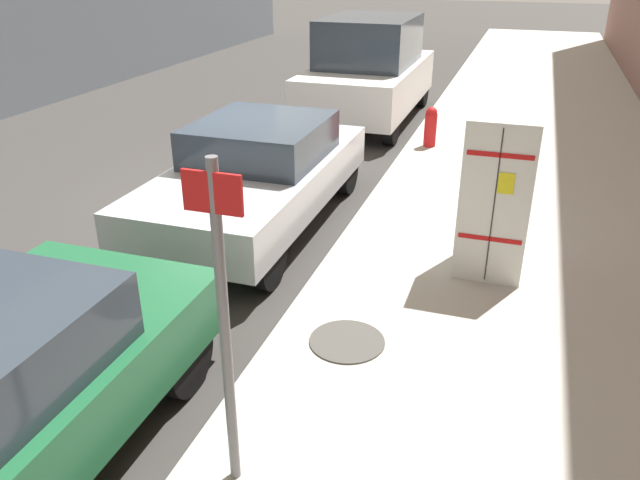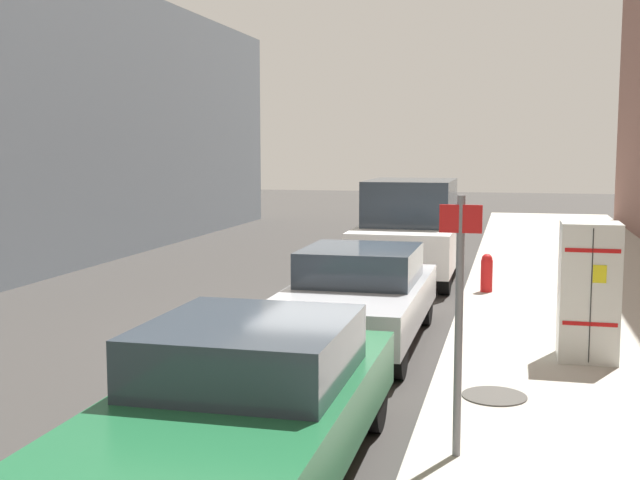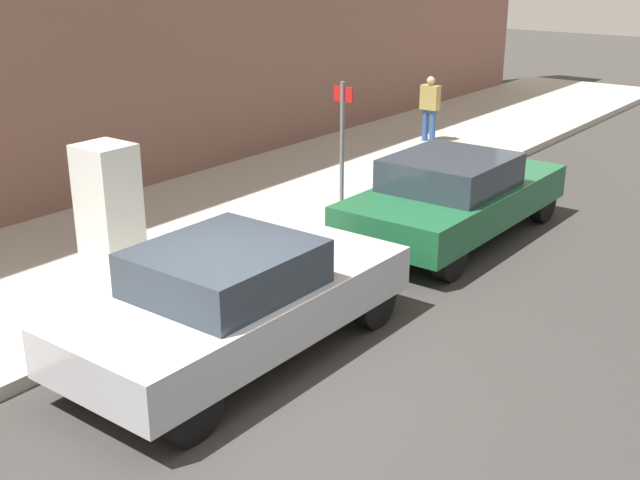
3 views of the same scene
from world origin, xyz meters
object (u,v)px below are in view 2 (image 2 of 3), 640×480
at_px(parked_van_white, 411,230).
at_px(parked_sedan_silver, 358,295).
at_px(discarded_refrigerator, 589,291).
at_px(parked_sedan_green, 244,403).
at_px(fire_hydrant, 487,272).
at_px(street_sign_post, 459,311).

xyz_separation_m(parked_van_white, parked_sedan_silver, (0.00, 5.97, -0.34)).
relative_size(discarded_refrigerator, parked_sedan_green, 0.39).
bearing_deg(parked_sedan_green, parked_van_white, -90.00).
xyz_separation_m(discarded_refrigerator, parked_sedan_green, (3.11, 4.35, -0.32)).
height_order(parked_van_white, parked_sedan_silver, parked_van_white).
bearing_deg(fire_hydrant, parked_sedan_silver, 66.26).
xyz_separation_m(street_sign_post, fire_hydrant, (0.02, -8.25, -0.92)).
bearing_deg(street_sign_post, discarded_refrigerator, -110.76).
height_order(discarded_refrigerator, parked_sedan_silver, discarded_refrigerator).
xyz_separation_m(street_sign_post, parked_sedan_silver, (1.72, -4.38, -0.73)).
bearing_deg(parked_sedan_silver, fire_hydrant, -113.74).
relative_size(street_sign_post, parked_sedan_silver, 0.53).
distance_m(street_sign_post, parked_van_white, 10.50).
height_order(discarded_refrigerator, parked_sedan_green, discarded_refrigerator).
xyz_separation_m(fire_hydrant, parked_sedan_green, (1.70, 8.94, 0.19)).
height_order(street_sign_post, parked_van_white, street_sign_post).
distance_m(discarded_refrigerator, fire_hydrant, 4.83).
xyz_separation_m(discarded_refrigerator, parked_van_white, (3.11, -6.69, 0.03)).
relative_size(fire_hydrant, parked_van_white, 0.16).
bearing_deg(discarded_refrigerator, parked_sedan_green, 54.49).
bearing_deg(fire_hydrant, discarded_refrigerator, 107.06).
relative_size(fire_hydrant, parked_sedan_silver, 0.17).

